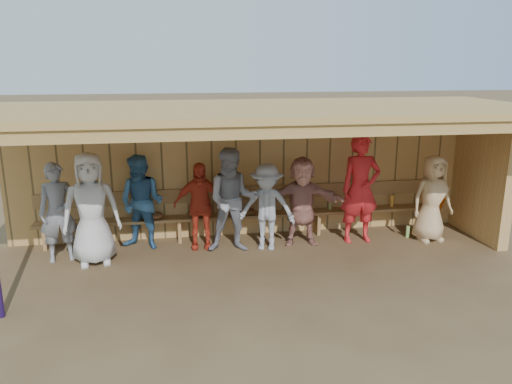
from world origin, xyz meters
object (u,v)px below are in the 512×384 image
bench (249,209)px  player_c (142,202)px  player_a (58,212)px  player_e (267,207)px  player_h (432,198)px  player_g (360,189)px  player_extra (233,200)px  player_d (200,206)px  player_b (91,209)px  player_f (302,201)px

bench → player_c: bearing=-170.9°
player_a → player_e: size_ratio=1.08×
player_a → player_h: (6.43, -0.09, -0.03)m
player_g → player_extra: player_g is taller
player_a → player_c: bearing=1.2°
player_c → player_extra: (1.53, -0.38, 0.07)m
player_d → player_c: bearing=176.0°
player_g → bench: size_ratio=0.26×
player_g → bench: bearing=162.3°
player_b → player_extra: (2.28, 0.18, -0.01)m
player_e → player_extra: 0.60m
player_b → player_g: 4.59m
player_a → bench: (3.21, 0.65, -0.29)m
player_b → player_f: size_ratio=1.15×
player_f → player_extra: (-1.24, -0.13, 0.11)m
player_d → player_extra: bearing=-20.6°
player_a → player_extra: player_extra is taller
player_g → player_extra: 2.30m
player_extra → bench: 0.87m
player_f → player_extra: player_extra is taller
player_c → player_d: 0.99m
player_h → player_extra: size_ratio=0.88×
player_f → player_c: bearing=-178.2°
player_e → player_b: bearing=-159.1°
bench → player_extra: bearing=-119.3°
player_e → player_c: bearing=-173.0°
player_f → player_h: bearing=2.5°
player_d → player_a: bearing=-171.0°
player_e → bench: bearing=123.3°
player_d → player_f: player_f is taller
player_e → player_h: (3.02, -0.05, 0.03)m
player_e → bench: (-0.20, 0.70, -0.23)m
player_h → bench: player_h is taller
player_b → player_c: bearing=27.3°
player_c → player_a: bearing=-141.2°
player_c → player_f: bearing=18.6°
player_a → player_h: player_a is taller
player_a → bench: player_a is taller
player_d → bench: size_ratio=0.20×
player_d → bench: (0.94, 0.44, -0.23)m
player_h → player_extra: 3.60m
player_f → bench: (-0.85, 0.56, -0.27)m
player_extra → player_d: bearing=161.8°
player_b → bench: 2.83m
player_b → player_g: size_ratio=0.93×
player_b → player_extra: 2.28m
player_f → bench: player_f is taller
player_b → player_e: (2.86, 0.17, -0.16)m
player_extra → bench: size_ratio=0.24×
player_c → player_d: bearing=16.1°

